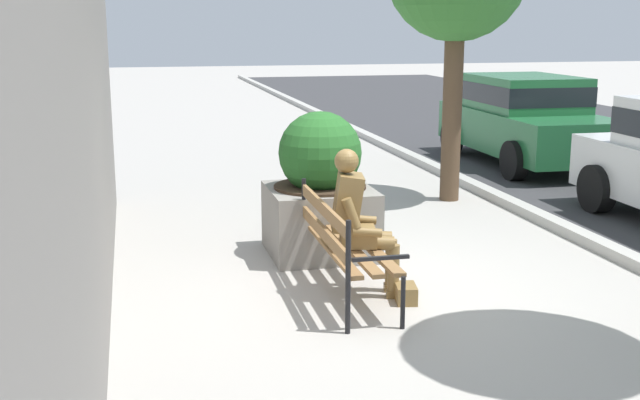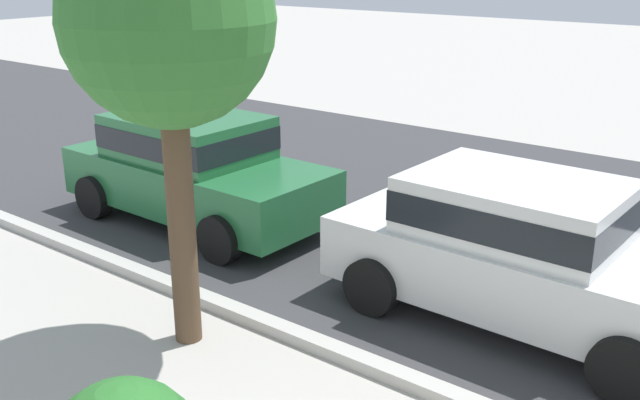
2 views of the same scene
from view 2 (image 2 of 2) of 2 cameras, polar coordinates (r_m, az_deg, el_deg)
name	(u,v)px [view 2 (image 2 of 2)]	position (r m, az deg, el deg)	size (l,w,h in m)	color
street_tree_near_bench	(168,26)	(6.73, -11.84, 13.28)	(1.94, 1.94, 4.14)	brown
parked_car_green	(194,166)	(10.58, -9.91, 2.68)	(4.13, 1.97, 1.56)	#236638
parked_car_white	(520,247)	(7.84, 15.49, -3.55)	(4.13, 1.97, 1.56)	silver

